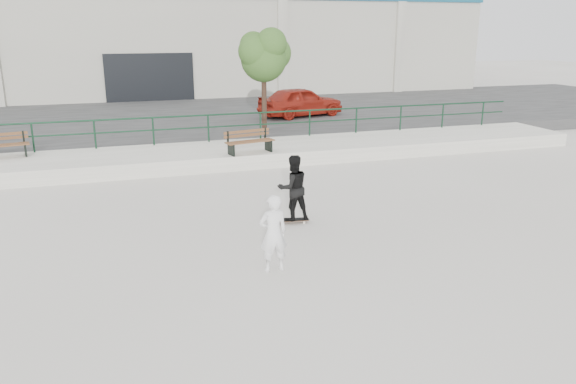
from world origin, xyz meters
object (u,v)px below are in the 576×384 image
object	(u,v)px
standing_skater	(293,188)
tree	(264,54)
bench_right	(249,142)
bench_left	(0,146)
red_car	(301,102)
skateboard	(293,220)
seated_skater	(273,234)

from	to	relation	value
standing_skater	tree	bearing A→B (deg)	-106.56
bench_right	bench_left	bearing A→B (deg)	155.16
bench_right	standing_skater	size ratio (longest dim) A/B	1.09
bench_right	red_car	size ratio (longest dim) A/B	0.42
skateboard	tree	bearing A→B (deg)	85.93
red_car	bench_right	bearing A→B (deg)	134.65
red_car	seated_skater	xyz separation A→B (m)	(-6.00, -15.62, -0.43)
tree	standing_skater	bearing A→B (deg)	-101.98
bench_left	seated_skater	distance (m)	11.99
bench_left	tree	xyz separation A→B (m)	(9.65, 2.42, 2.69)
bench_left	red_car	bearing A→B (deg)	14.49
tree	red_car	bearing A→B (deg)	48.69
red_car	skateboard	world-z (taller)	red_car
bench_right	tree	distance (m)	5.30
skateboard	bench_left	bearing A→B (deg)	142.21
bench_left	seated_skater	world-z (taller)	seated_skater
skateboard	seated_skater	size ratio (longest dim) A/B	0.51
red_car	standing_skater	size ratio (longest dim) A/B	2.58
bench_right	standing_skater	distance (m)	5.90
bench_right	skateboard	world-z (taller)	bench_right
bench_left	skateboard	size ratio (longest dim) A/B	2.24
tree	standing_skater	world-z (taller)	tree
tree	skateboard	distance (m)	10.91
bench_right	skateboard	size ratio (longest dim) A/B	2.19
skateboard	standing_skater	bearing A→B (deg)	97.92
tree	bench_right	bearing A→B (deg)	-112.41
standing_skater	seated_skater	world-z (taller)	standing_skater
bench_right	tree	size ratio (longest dim) A/B	0.43
bench_right	skateboard	distance (m)	5.96
red_car	standing_skater	distance (m)	13.92
red_car	seated_skater	size ratio (longest dim) A/B	2.66
tree	skateboard	bearing A→B (deg)	-101.98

